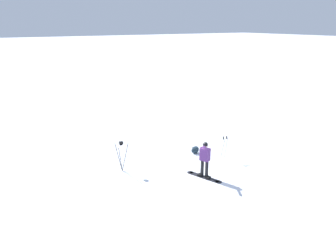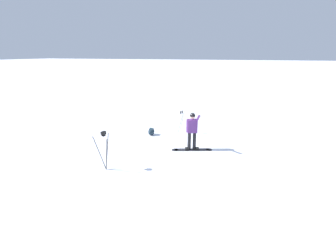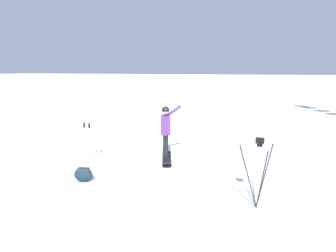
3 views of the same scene
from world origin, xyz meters
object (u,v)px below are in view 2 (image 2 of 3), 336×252
(gear_bag_large, at_px, (151,132))
(camera_tripod, at_px, (104,143))
(snowboarder, at_px, (192,128))
(snowboard, at_px, (192,149))
(ski_poles, at_px, (181,119))

(gear_bag_large, xyz_separation_m, camera_tripod, (-0.07, -4.05, 0.82))
(camera_tripod, bearing_deg, snowboarder, 48.49)
(gear_bag_large, bearing_deg, camera_tripod, -91.04)
(snowboard, distance_m, camera_tripod, 3.83)
(snowboard, xyz_separation_m, camera_tripod, (-2.48, -2.75, 0.98))
(camera_tripod, relative_size, ski_poles, 1.22)
(gear_bag_large, distance_m, ski_poles, 1.66)
(snowboard, distance_m, gear_bag_large, 2.74)
(snowboarder, distance_m, gear_bag_large, 2.82)
(snowboard, relative_size, ski_poles, 1.41)
(camera_tripod, bearing_deg, snowboard, 48.02)
(snowboard, bearing_deg, camera_tripod, -131.98)
(snowboarder, relative_size, ski_poles, 1.41)
(gear_bag_large, distance_m, camera_tripod, 4.13)
(gear_bag_large, xyz_separation_m, ski_poles, (1.34, 0.76, 0.59))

